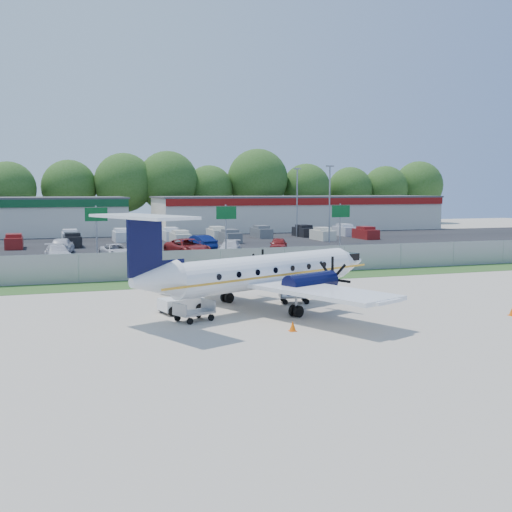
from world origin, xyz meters
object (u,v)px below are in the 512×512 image
object	(u,v)px
pushback_tug	(183,302)
baggage_cart_far	(194,312)
baggage_cart_near	(295,296)
aircraft	(261,272)

from	to	relation	value
pushback_tug	baggage_cart_far	distance (m)	2.33
baggage_cart_far	baggage_cart_near	bearing A→B (deg)	24.94
aircraft	baggage_cart_far	distance (m)	4.74
baggage_cart_near	baggage_cart_far	bearing A→B (deg)	-155.06
aircraft	pushback_tug	world-z (taller)	aircraft
pushback_tug	baggage_cart_far	bearing A→B (deg)	-88.62
pushback_tug	baggage_cart_far	world-z (taller)	pushback_tug
baggage_cart_far	aircraft	bearing A→B (deg)	24.70
aircraft	baggage_cart_far	size ratio (longest dim) A/B	7.93
aircraft	baggage_cart_near	bearing A→B (deg)	25.35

